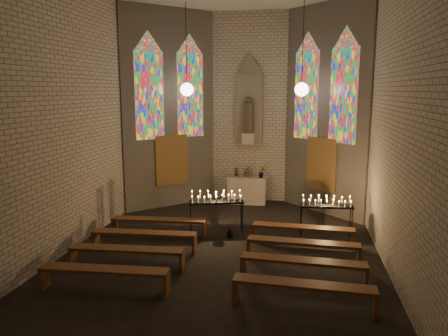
{
  "coord_description": "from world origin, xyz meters",
  "views": [
    {
      "loc": [
        1.9,
        -10.33,
        4.19
      ],
      "look_at": [
        -0.08,
        0.96,
        2.13
      ],
      "focal_mm": 35.0,
      "sensor_mm": 36.0,
      "label": 1
    }
  ],
  "objects": [
    {
      "name": "floor",
      "position": [
        0.0,
        0.0,
        0.0
      ],
      "size": [
        12.0,
        12.0,
        0.0
      ],
      "primitive_type": "plane",
      "color": "black",
      "rests_on": "ground"
    },
    {
      "name": "room",
      "position": [
        -0.0,
        3.37,
        3.72
      ],
      "size": [
        8.22,
        12.43,
        7.0
      ],
      "color": "beige",
      "rests_on": "ground"
    },
    {
      "name": "altar",
      "position": [
        0.0,
        5.45,
        0.5
      ],
      "size": [
        1.4,
        0.6,
        1.0
      ],
      "primitive_type": "cube",
      "color": "beige",
      "rests_on": "ground"
    },
    {
      "name": "flower_vase_left",
      "position": [
        -0.42,
        5.48,
        1.18
      ],
      "size": [
        0.2,
        0.14,
        0.35
      ],
      "primitive_type": "imported",
      "rotation": [
        0.0,
        0.0,
        0.11
      ],
      "color": "#4C723F",
      "rests_on": "altar"
    },
    {
      "name": "flower_vase_center",
      "position": [
        -0.01,
        5.51,
        1.2
      ],
      "size": [
        0.41,
        0.37,
        0.4
      ],
      "primitive_type": "imported",
      "rotation": [
        0.0,
        0.0,
        -0.19
      ],
      "color": "#4C723F",
      "rests_on": "altar"
    },
    {
      "name": "flower_vase_right",
      "position": [
        0.55,
        5.39,
        1.2
      ],
      "size": [
        0.26,
        0.23,
        0.41
      ],
      "primitive_type": "imported",
      "rotation": [
        0.0,
        0.0,
        0.27
      ],
      "color": "#4C723F",
      "rests_on": "altar"
    },
    {
      "name": "aisle_flower_pot",
      "position": [
        -0.01,
        1.55,
        0.18
      ],
      "size": [
        0.27,
        0.27,
        0.36
      ],
      "primitive_type": "imported",
      "rotation": [
        0.0,
        0.0,
        0.41
      ],
      "color": "#4C723F",
      "rests_on": "ground"
    },
    {
      "name": "votive_stand_left",
      "position": [
        -0.48,
        1.9,
        1.02
      ],
      "size": [
        1.66,
        0.78,
        1.19
      ],
      "rotation": [
        0.0,
        0.0,
        0.26
      ],
      "color": "black",
      "rests_on": "ground"
    },
    {
      "name": "votive_stand_right",
      "position": [
        2.71,
        2.18,
        0.96
      ],
      "size": [
        1.54,
        0.47,
        1.12
      ],
      "rotation": [
        0.0,
        0.0,
        0.07
      ],
      "color": "black",
      "rests_on": "ground"
    },
    {
      "name": "pew_left_0",
      "position": [
        -2.05,
        1.29,
        0.43
      ],
      "size": [
        2.75,
        0.53,
        0.53
      ],
      "rotation": [
        0.0,
        0.0,
        0.05
      ],
      "color": "#5A3319",
      "rests_on": "ground"
    },
    {
      "name": "pew_right_0",
      "position": [
        2.05,
        1.29,
        0.43
      ],
      "size": [
        2.75,
        0.53,
        0.53
      ],
      "rotation": [
        0.0,
        0.0,
        -0.05
      ],
      "color": "#5A3319",
      "rests_on": "ground"
    },
    {
      "name": "pew_left_1",
      "position": [
        -2.05,
        0.09,
        0.43
      ],
      "size": [
        2.75,
        0.53,
        0.53
      ],
      "rotation": [
        0.0,
        0.0,
        0.05
      ],
      "color": "#5A3319",
      "rests_on": "ground"
    },
    {
      "name": "pew_right_1",
      "position": [
        2.05,
        0.09,
        0.43
      ],
      "size": [
        2.75,
        0.53,
        0.53
      ],
      "rotation": [
        0.0,
        0.0,
        -0.05
      ],
      "color": "#5A3319",
      "rests_on": "ground"
    },
    {
      "name": "pew_left_2",
      "position": [
        -2.05,
        -1.11,
        0.43
      ],
      "size": [
        2.75,
        0.53,
        0.53
      ],
      "rotation": [
        0.0,
        0.0,
        0.05
      ],
      "color": "#5A3319",
      "rests_on": "ground"
    },
    {
      "name": "pew_right_2",
      "position": [
        2.05,
        -1.11,
        0.43
      ],
      "size": [
        2.75,
        0.53,
        0.53
      ],
      "rotation": [
        0.0,
        0.0,
        -0.05
      ],
      "color": "#5A3319",
      "rests_on": "ground"
    },
    {
      "name": "pew_left_3",
      "position": [
        -2.05,
        -2.31,
        0.43
      ],
      "size": [
        2.75,
        0.53,
        0.53
      ],
      "rotation": [
        0.0,
        0.0,
        0.05
      ],
      "color": "#5A3319",
      "rests_on": "ground"
    },
    {
      "name": "pew_right_3",
      "position": [
        2.05,
        -2.31,
        0.43
      ],
      "size": [
        2.75,
        0.53,
        0.53
      ],
      "rotation": [
        0.0,
        0.0,
        -0.05
      ],
      "color": "#5A3319",
      "rests_on": "ground"
    }
  ]
}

